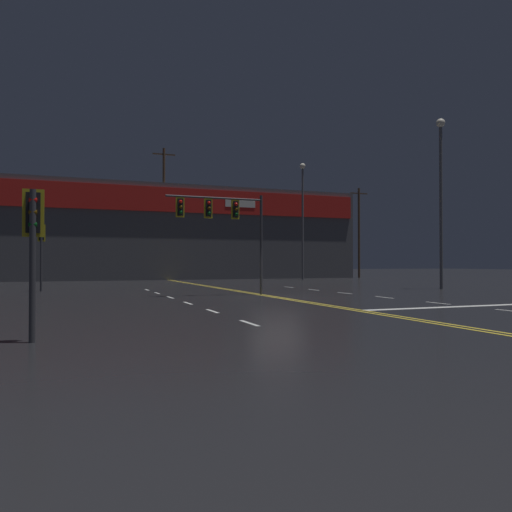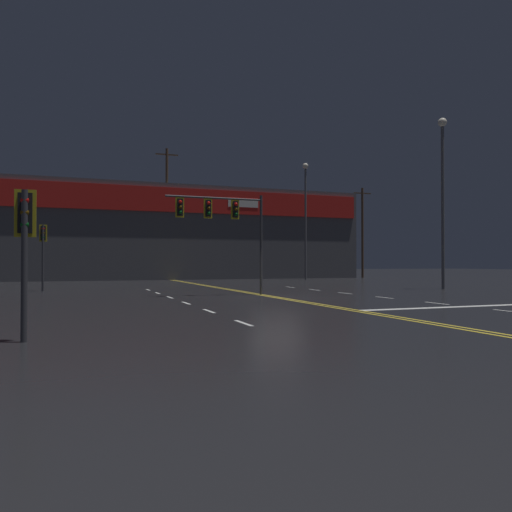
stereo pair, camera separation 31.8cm
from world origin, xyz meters
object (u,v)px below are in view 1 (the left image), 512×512
traffic_signal_median (221,215)px  streetlight_median_approach (303,207)px  streetlight_near_left (441,182)px  traffic_signal_corner_southwest (33,230)px  traffic_signal_corner_northwest (41,242)px

traffic_signal_median → streetlight_median_approach: streetlight_median_approach is taller
traffic_signal_median → streetlight_near_left: 15.09m
traffic_signal_median → traffic_signal_corner_southwest: (-7.95, -12.83, -1.73)m
traffic_signal_corner_southwest → streetlight_median_approach: size_ratio=0.27×
streetlight_near_left → traffic_signal_corner_northwest: bearing=165.0°
traffic_signal_corner_northwest → streetlight_median_approach: streetlight_median_approach is taller
traffic_signal_corner_northwest → traffic_signal_median: bearing=-40.3°
traffic_signal_corner_southwest → streetlight_near_left: bearing=31.4°
streetlight_near_left → streetlight_median_approach: (-0.19, 19.21, 0.41)m
streetlight_near_left → streetlight_median_approach: streetlight_median_approach is taller
traffic_signal_median → streetlight_median_approach: 25.17m
traffic_signal_median → traffic_signal_corner_northwest: (-8.61, 7.30, -1.19)m
traffic_signal_corner_southwest → traffic_signal_median: bearing=58.2°
traffic_signal_median → traffic_signal_corner_southwest: 15.19m
streetlight_near_left → traffic_signal_median: bearing=-176.0°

